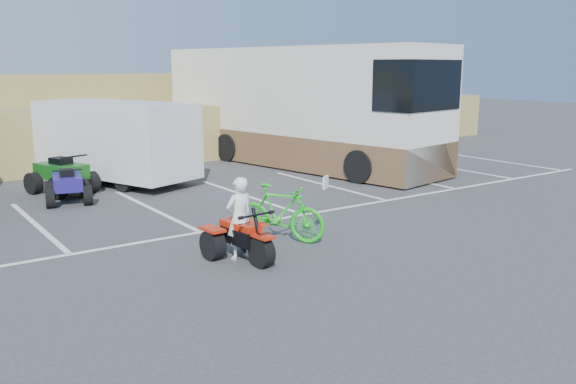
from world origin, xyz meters
TOP-DOWN VIEW (x-y plane):
  - ground at (0.00, 0.00)m, footprint 100.00×100.00m
  - parking_stripes at (0.87, 4.07)m, footprint 28.00×5.16m
  - grass_embankment at (0.00, 15.48)m, footprint 40.00×8.50m
  - red_trike_atv at (-0.20, 0.24)m, footprint 1.22×1.55m
  - rider at (-0.21, 0.39)m, footprint 0.58×0.41m
  - green_dirt_bike at (1.04, 0.95)m, footprint 1.47×1.89m
  - cargo_trailer at (0.54, 8.94)m, footprint 3.75×5.54m
  - rv_motorhome at (7.05, 8.71)m, footprint 4.78×11.47m
  - quad_atv_blue at (-1.47, 6.91)m, footprint 1.39×1.67m
  - quad_atv_green at (-1.27, 8.18)m, footprint 1.75×2.02m

SIDE VIEW (x-z plane):
  - ground at x=0.00m, z-range 0.00..0.00m
  - red_trike_atv at x=-0.20m, z-range -0.48..0.48m
  - quad_atv_blue at x=-1.47m, z-range -0.48..0.48m
  - quad_atv_green at x=-1.27m, z-range -0.56..0.56m
  - parking_stripes at x=0.87m, z-range 0.00..0.01m
  - green_dirt_bike at x=1.04m, z-range 0.00..1.14m
  - rider at x=-0.21m, z-range 0.00..1.51m
  - cargo_trailer at x=0.54m, z-range 0.10..2.50m
  - grass_embankment at x=0.00m, z-range -0.13..2.97m
  - rv_motorhome at x=7.05m, z-range -0.26..3.75m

